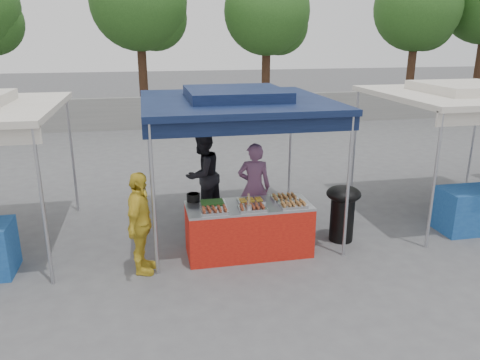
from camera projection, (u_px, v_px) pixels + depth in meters
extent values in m
plane|color=#545456|center=(247.00, 250.00, 7.84)|extent=(80.00, 80.00, 0.00)
cube|color=slate|center=(185.00, 112.00, 17.94)|extent=(40.00, 0.25, 1.20)
cylinder|color=#B0B0B7|center=(154.00, 202.00, 6.74)|extent=(0.05, 0.05, 2.30)
cylinder|color=#B0B0B7|center=(348.00, 189.00, 7.31)|extent=(0.05, 0.05, 2.30)
cylinder|color=#B0B0B7|center=(149.00, 153.00, 9.54)|extent=(0.05, 0.05, 2.30)
cylinder|color=#B0B0B7|center=(290.00, 146.00, 10.12)|extent=(0.05, 0.05, 2.30)
cube|color=#0F1B3D|center=(235.00, 101.00, 8.07)|extent=(3.20, 3.20, 0.10)
cube|color=#0F1B3D|center=(235.00, 94.00, 8.03)|extent=(1.65, 1.65, 0.18)
cube|color=#0F1B3D|center=(255.00, 126.00, 6.71)|extent=(3.20, 0.04, 0.25)
cylinder|color=#B0B0B7|center=(43.00, 210.00, 6.45)|extent=(0.05, 0.05, 2.30)
cylinder|color=#B0B0B7|center=(72.00, 156.00, 9.25)|extent=(0.05, 0.05, 2.30)
cylinder|color=#B0B0B7|center=(434.00, 183.00, 7.60)|extent=(0.05, 0.05, 2.30)
cylinder|color=#B0B0B7|center=(355.00, 143.00, 10.41)|extent=(0.05, 0.05, 2.30)
cylinder|color=#B0B0B7|center=(473.00, 137.00, 10.98)|extent=(0.05, 0.05, 2.30)
cube|color=beige|center=(466.00, 95.00, 8.93)|extent=(3.20, 3.20, 0.10)
cube|color=beige|center=(467.00, 88.00, 8.90)|extent=(1.65, 1.65, 0.18)
cylinder|color=#3D2517|center=(143.00, 68.00, 19.26)|extent=(0.36, 0.36, 4.21)
sphere|color=#2A581D|center=(139.00, 1.00, 18.49)|extent=(3.85, 3.85, 3.85)
sphere|color=#2A581D|center=(155.00, 18.00, 18.97)|extent=(2.64, 2.64, 2.64)
cylinder|color=#3D2517|center=(266.00, 71.00, 20.05)|extent=(0.36, 0.36, 3.90)
sphere|color=#2A581D|center=(267.00, 11.00, 19.33)|extent=(3.57, 3.57, 3.57)
sphere|color=#2A581D|center=(279.00, 26.00, 19.80)|extent=(2.45, 2.45, 2.45)
cylinder|color=#3D2517|center=(411.00, 67.00, 21.14)|extent=(0.36, 0.36, 4.09)
sphere|color=#2A581D|center=(418.00, 7.00, 20.39)|extent=(3.74, 3.74, 3.74)
sphere|color=#2A581D|center=(426.00, 22.00, 20.87)|extent=(2.57, 2.57, 2.57)
cylinder|color=#3D2517|center=(480.00, 61.00, 21.89)|extent=(0.36, 0.36, 4.52)
cube|color=#B61B10|center=(249.00, 230.00, 7.62)|extent=(2.00, 0.80, 0.81)
cube|color=#B0B0B7|center=(249.00, 206.00, 7.49)|extent=(2.00, 0.80, 0.04)
cube|color=#BCBCC0|center=(214.00, 211.00, 7.14)|extent=(0.42, 0.30, 0.05)
cube|color=maroon|center=(214.00, 209.00, 7.13)|extent=(0.35, 0.25, 0.02)
cube|color=#BCBCC0|center=(252.00, 208.00, 7.26)|extent=(0.42, 0.30, 0.05)
cube|color=maroon|center=(252.00, 206.00, 7.25)|extent=(0.35, 0.25, 0.02)
cube|color=#BCBCC0|center=(293.00, 205.00, 7.39)|extent=(0.42, 0.30, 0.05)
cube|color=#A46D38|center=(293.00, 203.00, 7.38)|extent=(0.35, 0.25, 0.02)
cube|color=#BCBCC0|center=(212.00, 204.00, 7.44)|extent=(0.42, 0.30, 0.05)
cube|color=#25521C|center=(212.00, 202.00, 7.43)|extent=(0.35, 0.25, 0.02)
cube|color=#BCBCC0|center=(251.00, 201.00, 7.56)|extent=(0.42, 0.30, 0.05)
cube|color=gold|center=(251.00, 199.00, 7.55)|extent=(0.35, 0.25, 0.02)
cube|color=#BCBCC0|center=(285.00, 198.00, 7.70)|extent=(0.42, 0.30, 0.05)
cube|color=#A46D38|center=(285.00, 196.00, 7.69)|extent=(0.35, 0.25, 0.02)
cylinder|color=black|center=(193.00, 197.00, 7.63)|extent=(0.22, 0.22, 0.13)
cylinder|color=#B0B0B7|center=(249.00, 209.00, 7.16)|extent=(0.09, 0.09, 0.11)
cylinder|color=black|center=(342.00, 219.00, 8.12)|extent=(0.41, 0.41, 0.80)
ellipsoid|color=black|center=(344.00, 193.00, 7.98)|extent=(0.59, 0.59, 0.27)
cube|color=#123498|center=(226.00, 230.00, 8.30)|extent=(0.44, 0.31, 0.27)
cube|color=#123498|center=(254.00, 228.00, 8.36)|extent=(0.52, 0.36, 0.31)
cube|color=#123498|center=(255.00, 212.00, 8.26)|extent=(0.51, 0.35, 0.30)
imported|color=#815277|center=(254.00, 187.00, 8.47)|extent=(0.66, 0.51, 1.63)
imported|color=black|center=(203.00, 175.00, 9.04)|extent=(1.06, 1.04, 1.72)
imported|color=gold|center=(140.00, 224.00, 6.90)|extent=(0.61, 0.99, 1.58)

